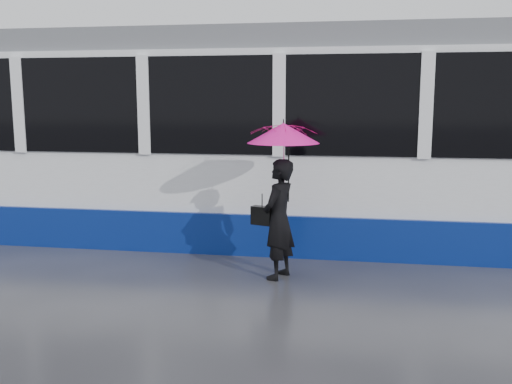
# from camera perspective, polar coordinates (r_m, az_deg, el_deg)

# --- Properties ---
(ground) EXTENTS (90.00, 90.00, 0.00)m
(ground) POSITION_cam_1_polar(r_m,az_deg,el_deg) (7.37, -5.01, -8.84)
(ground) COLOR #2A2A2F
(ground) RESTS_ON ground
(rails) EXTENTS (34.00, 1.51, 0.02)m
(rails) POSITION_cam_1_polar(r_m,az_deg,el_deg) (9.71, -1.29, -4.32)
(rails) COLOR #3F3D38
(rails) RESTS_ON ground
(tram) EXTENTS (26.00, 2.56, 3.35)m
(tram) POSITION_cam_1_polar(r_m,az_deg,el_deg) (9.63, -5.66, 5.33)
(tram) COLOR white
(tram) RESTS_ON ground
(woman) EXTENTS (0.53, 0.65, 1.54)m
(woman) POSITION_cam_1_polar(r_m,az_deg,el_deg) (7.28, 2.30, -2.74)
(woman) COLOR black
(woman) RESTS_ON ground
(umbrella) EXTENTS (1.15, 1.15, 1.04)m
(umbrella) POSITION_cam_1_polar(r_m,az_deg,el_deg) (7.14, 2.74, 4.49)
(umbrella) COLOR #FF1588
(umbrella) RESTS_ON ground
(handbag) EXTENTS (0.30, 0.20, 0.42)m
(handbag) POSITION_cam_1_polar(r_m,az_deg,el_deg) (7.32, 0.61, -2.37)
(handbag) COLOR black
(handbag) RESTS_ON ground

